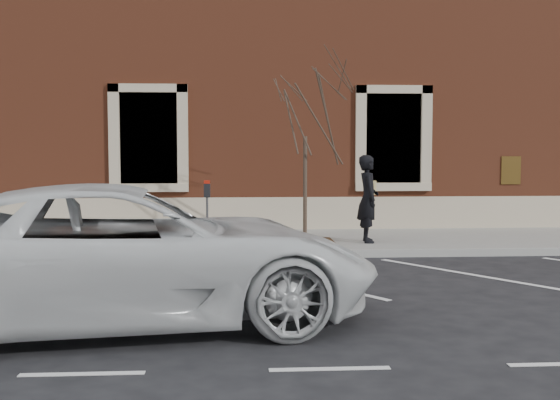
{
  "coord_description": "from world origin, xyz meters",
  "views": [
    {
      "loc": [
        -0.92,
        -13.7,
        2.18
      ],
      "look_at": [
        0.0,
        0.6,
        1.1
      ],
      "focal_mm": 45.0,
      "sensor_mm": 36.0,
      "label": 1
    }
  ],
  "objects": [
    {
      "name": "ground",
      "position": [
        0.0,
        0.0,
        0.0
      ],
      "size": [
        120.0,
        120.0,
        0.0
      ],
      "primitive_type": "plane",
      "color": "#28282B",
      "rests_on": "ground"
    },
    {
      "name": "building_civic",
      "position": [
        0.0,
        7.74,
        4.0
      ],
      "size": [
        40.0,
        8.62,
        8.0
      ],
      "color": "brown",
      "rests_on": "ground"
    },
    {
      "name": "man",
      "position": [
        1.91,
        1.06,
        1.08
      ],
      "size": [
        0.46,
        0.69,
        1.87
      ],
      "primitive_type": "imported",
      "rotation": [
        0.0,
        0.0,
        1.55
      ],
      "color": "black",
      "rests_on": "sidewalk_near"
    },
    {
      "name": "tree_grate",
      "position": [
        0.56,
        1.08,
        0.17
      ],
      "size": [
        1.23,
        1.23,
        0.03
      ],
      "primitive_type": "cube",
      "color": "#473016",
      "rests_on": "sidewalk_near"
    },
    {
      "name": "parking_meter",
      "position": [
        -1.47,
        0.12,
        1.11
      ],
      "size": [
        0.13,
        0.1,
        1.38
      ],
      "rotation": [
        0.0,
        0.0,
        0.4
      ],
      "color": "#595B60",
      "rests_on": "sidewalk_near"
    },
    {
      "name": "sidewalk_near",
      "position": [
        0.0,
        1.75,
        0.07
      ],
      "size": [
        40.0,
        3.5,
        0.15
      ],
      "primitive_type": "cube",
      "color": "#9B9991",
      "rests_on": "ground"
    },
    {
      "name": "sapling",
      "position": [
        0.56,
        1.08,
        3.03
      ],
      "size": [
        2.47,
        2.47,
        4.11
      ],
      "color": "#4C382E",
      "rests_on": "sidewalk_near"
    },
    {
      "name": "curb_near",
      "position": [
        0.0,
        -0.05,
        0.07
      ],
      "size": [
        40.0,
        0.12,
        0.15
      ],
      "primitive_type": "cube",
      "color": "#9E9E99",
      "rests_on": "ground"
    },
    {
      "name": "parking_stripes",
      "position": [
        0.0,
        -2.2,
        0.0
      ],
      "size": [
        28.0,
        4.4,
        0.01
      ],
      "primitive_type": null,
      "color": "silver",
      "rests_on": "ground"
    },
    {
      "name": "white_truck",
      "position": [
        -2.28,
        -5.04,
        0.87
      ],
      "size": [
        6.62,
        3.83,
        1.74
      ],
      "primitive_type": "imported",
      "rotation": [
        0.0,
        0.0,
        1.73
      ],
      "color": "silver",
      "rests_on": "ground"
    }
  ]
}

